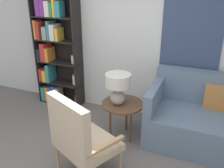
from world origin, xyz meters
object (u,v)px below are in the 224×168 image
at_px(table_lamp, 118,86).
at_px(armchair, 78,135).
at_px(couch, 214,122).
at_px(side_table, 123,106).
at_px(bookshelf, 54,50).

bearing_deg(table_lamp, armchair, -97.94).
distance_m(couch, side_table, 1.27).
bearing_deg(couch, armchair, -137.95).
relative_size(bookshelf, side_table, 3.33).
bearing_deg(couch, side_table, -165.29).
xyz_separation_m(armchair, table_lamp, (0.12, 0.89, 0.26)).
height_order(couch, side_table, couch).
bearing_deg(bookshelf, couch, -6.23).
bearing_deg(couch, table_lamp, -163.79).
height_order(bookshelf, table_lamp, bookshelf).
distance_m(armchair, couch, 1.90).
bearing_deg(couch, bookshelf, 173.77).
bearing_deg(armchair, bookshelf, 130.63).
height_order(armchair, table_lamp, armchair).
xyz_separation_m(bookshelf, armchair, (1.34, -1.56, -0.44)).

